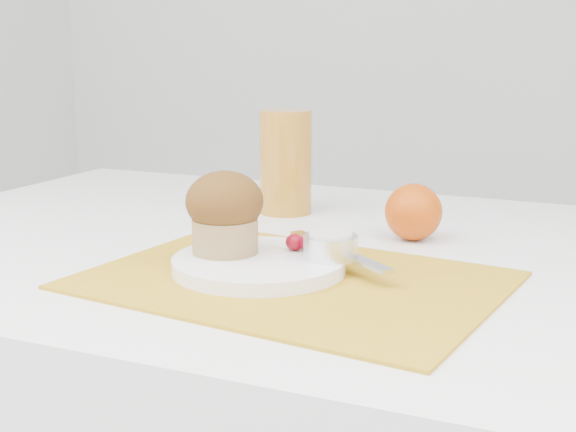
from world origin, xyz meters
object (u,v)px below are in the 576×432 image
at_px(orange, 413,212).
at_px(juice_glass, 286,162).
at_px(plate, 259,264).
at_px(muffin, 225,212).

bearing_deg(orange, juice_glass, 158.92).
xyz_separation_m(plate, orange, (0.12, 0.22, 0.03)).
relative_size(plate, muffin, 2.07).
relative_size(orange, juice_glass, 0.48).
height_order(orange, juice_glass, juice_glass).
distance_m(orange, juice_glass, 0.24).
bearing_deg(plate, juice_glass, 108.72).
distance_m(plate, muffin, 0.07).
relative_size(plate, juice_glass, 1.25).
bearing_deg(plate, orange, 62.43).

